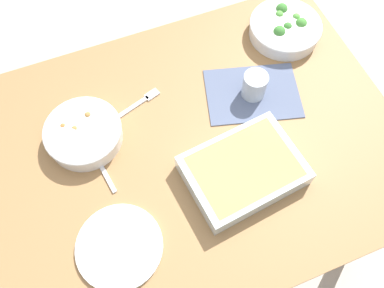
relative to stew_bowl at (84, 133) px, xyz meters
name	(u,v)px	position (x,y,z in m)	size (l,w,h in m)	color
ground_plane	(192,218)	(-0.28, 0.13, -0.77)	(6.00, 6.00, 0.00)	#B2A899
dining_table	(192,157)	(-0.28, 0.13, -0.12)	(1.20, 0.90, 0.74)	olive
placemat	(253,93)	(-0.51, 0.04, -0.03)	(0.28, 0.20, 0.00)	#4C5670
stew_bowl	(84,133)	(0.00, 0.00, 0.00)	(0.22, 0.22, 0.06)	silver
broccoli_bowl	(285,28)	(-0.71, -0.14, 0.00)	(0.23, 0.23, 0.07)	silver
baking_dish	(243,170)	(-0.37, 0.27, 0.00)	(0.32, 0.25, 0.06)	silver
drink_cup	(254,86)	(-0.51, 0.04, 0.01)	(0.07, 0.07, 0.08)	#B2BCC6
side_plate	(119,247)	(0.00, 0.33, -0.03)	(0.22, 0.22, 0.01)	white
spoon_by_stew	(97,159)	(-0.01, 0.08, -0.03)	(0.05, 0.18, 0.01)	silver
fork_on_table	(138,104)	(-0.17, -0.05, -0.03)	(0.17, 0.07, 0.01)	silver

